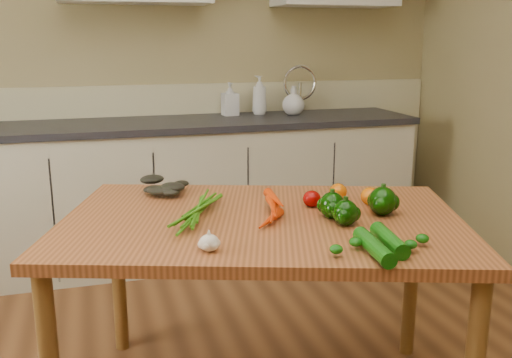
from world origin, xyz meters
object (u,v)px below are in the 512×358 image
at_px(tomato_a, 312,199).
at_px(soap_bottle_c, 293,100).
at_px(carrot_bunch, 249,207).
at_px(table, 262,240).
at_px(pepper_b, 383,201).
at_px(tomato_c, 370,196).
at_px(zucchini_a, 389,240).
at_px(pepper_c, 345,213).
at_px(garlic_bulb, 209,243).
at_px(zucchini_b, 374,247).
at_px(soap_bottle_b, 230,99).
at_px(tomato_b, 338,191).
at_px(leafy_greens, 162,182).
at_px(soap_bottle_a, 260,95).
at_px(pepper_a, 332,205).

bearing_deg(tomato_a, soap_bottle_c, 72.43).
bearing_deg(carrot_bunch, table, -8.93).
distance_m(pepper_b, tomato_a, 0.27).
height_order(tomato_c, zucchini_a, tomato_c).
height_order(table, tomato_a, tomato_a).
bearing_deg(pepper_b, pepper_c, -158.45).
bearing_deg(garlic_bulb, zucchini_b, -19.93).
bearing_deg(soap_bottle_b, garlic_bulb, -110.35).
distance_m(garlic_bulb, pepper_c, 0.52).
relative_size(soap_bottle_b, tomato_a, 3.11).
height_order(pepper_b, tomato_b, pepper_b).
distance_m(soap_bottle_b, soap_bottle_c, 0.42).
bearing_deg(zucchini_a, soap_bottle_b, 89.05).
xyz_separation_m(leafy_greens, tomato_a, (0.53, -0.35, -0.02)).
relative_size(carrot_bunch, pepper_b, 2.60).
bearing_deg(carrot_bunch, soap_bottle_c, 83.18).
relative_size(soap_bottle_c, tomato_c, 2.52).
bearing_deg(pepper_b, leafy_greens, 145.31).
relative_size(soap_bottle_b, garlic_bulb, 3.50).
relative_size(table, tomato_c, 21.99).
bearing_deg(soap_bottle_b, tomato_c, -90.56).
height_order(tomato_c, zucchini_b, tomato_c).
xyz_separation_m(soap_bottle_a, pepper_a, (-0.28, -1.85, -0.21)).
distance_m(soap_bottle_a, tomato_c, 1.76).
bearing_deg(zucchini_b, soap_bottle_c, 76.30).
relative_size(leafy_greens, tomato_a, 2.95).
bearing_deg(pepper_c, carrot_bunch, 147.82).
relative_size(pepper_c, zucchini_a, 0.41).
distance_m(leafy_greens, tomato_b, 0.72).
relative_size(soap_bottle_c, zucchini_a, 0.88).
height_order(carrot_bunch, pepper_b, pepper_b).
relative_size(soap_bottle_b, pepper_a, 2.34).
relative_size(pepper_b, tomato_a, 1.47).
height_order(soap_bottle_c, pepper_c, soap_bottle_c).
bearing_deg(leafy_greens, tomato_c, -27.12).
xyz_separation_m(table, pepper_b, (0.43, -0.09, 0.14)).
relative_size(soap_bottle_c, tomato_a, 2.72).
height_order(soap_bottle_a, pepper_c, soap_bottle_a).
bearing_deg(table, zucchini_b, -46.21).
xyz_separation_m(soap_bottle_b, soap_bottle_c, (0.41, -0.09, -0.01)).
height_order(table, zucchini_a, zucchini_a).
distance_m(soap_bottle_a, tomato_b, 1.66).
relative_size(table, garlic_bulb, 26.70).
relative_size(soap_bottle_b, carrot_bunch, 0.81).
bearing_deg(tomato_a, table, -161.39).
height_order(table, soap_bottle_c, soap_bottle_c).
height_order(pepper_a, zucchini_a, pepper_a).
xyz_separation_m(soap_bottle_a, tomato_a, (-0.30, -1.70, -0.23)).
relative_size(soap_bottle_b, soap_bottle_c, 1.14).
bearing_deg(table, tomato_c, 22.49).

